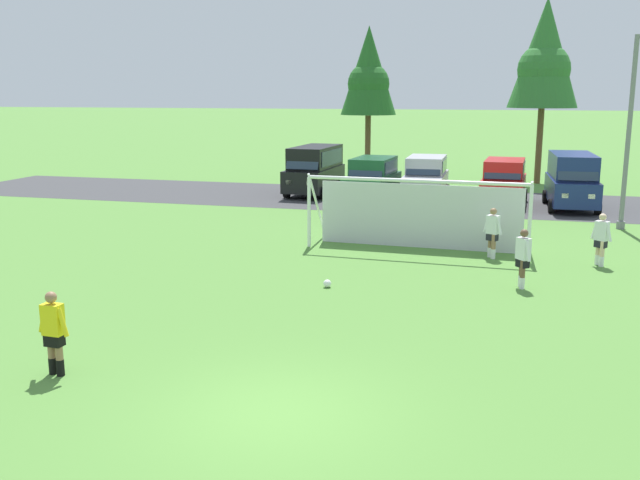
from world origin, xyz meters
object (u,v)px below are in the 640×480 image
at_px(soccer_ball, 327,283).
at_px(parked_car_slot_left, 373,179).
at_px(parked_car_slot_center_left, 426,178).
at_px(player_striker_near, 523,259).
at_px(referee, 54,333).
at_px(parked_car_slot_center_right, 572,180).
at_px(player_defender_far, 601,240).
at_px(parked_car_slot_far_left, 315,169).
at_px(player_midfield_center, 492,233).
at_px(parked_car_slot_center, 504,182).
at_px(street_lamp, 634,131).
at_px(soccer_goal, 418,212).

bearing_deg(soccer_ball, parked_car_slot_left, 96.42).
bearing_deg(parked_car_slot_center_left, player_striker_near, -73.91).
height_order(referee, parked_car_slot_center_right, parked_car_slot_center_right).
bearing_deg(player_defender_far, parked_car_slot_center_right, 90.25).
bearing_deg(soccer_ball, parked_car_slot_center_right, 65.01).
height_order(parked_car_slot_left, parked_car_slot_center_right, parked_car_slot_center_right).
bearing_deg(player_striker_near, parked_car_slot_left, 115.95).
height_order(parked_car_slot_far_left, parked_car_slot_center_right, same).
height_order(soccer_ball, parked_car_slot_far_left, parked_car_slot_far_left).
bearing_deg(parked_car_slot_far_left, parked_car_slot_left, -26.71).
bearing_deg(player_defender_far, player_midfield_center, 176.52).
xyz_separation_m(referee, parked_car_slot_left, (1.68, 22.85, 0.29)).
bearing_deg(soccer_ball, parked_car_slot_center, 74.66).
distance_m(parked_car_slot_center_left, street_lamp, 10.56).
bearing_deg(street_lamp, player_midfield_center, -127.42).
height_order(soccer_goal, referee, soccer_goal).
relative_size(parked_car_slot_left, parked_car_slot_center, 1.01).
distance_m(player_striker_near, parked_car_slot_center_left, 16.17).
distance_m(referee, player_striker_near, 12.19).
relative_size(player_striker_near, player_defender_far, 1.00).
distance_m(parked_car_slot_left, parked_car_slot_center_right, 9.23).
relative_size(parked_car_slot_center_left, parked_car_slot_center_right, 0.95).
xyz_separation_m(soccer_goal, parked_car_slot_center_right, (5.71, 10.45, 0.05)).
bearing_deg(parked_car_slot_left, parked_car_slot_center, 5.75).
distance_m(player_striker_near, parked_car_slot_left, 15.80).
bearing_deg(parked_car_slot_left, player_defender_far, -49.77).
bearing_deg(street_lamp, player_striker_near, -112.16).
height_order(parked_car_slot_far_left, parked_car_slot_left, parked_car_slot_far_left).
distance_m(soccer_goal, street_lamp, 9.71).
distance_m(parked_car_slot_far_left, parked_car_slot_left, 3.83).
distance_m(player_defender_far, street_lamp, 7.50).
bearing_deg(parked_car_slot_center, soccer_goal, -104.18).
height_order(soccer_goal, parked_car_slot_center, soccer_goal).
bearing_deg(player_midfield_center, parked_car_slot_center, 89.06).
xyz_separation_m(player_defender_far, parked_car_slot_center_left, (-6.84, 12.28, 0.29)).
bearing_deg(soccer_goal, parked_car_slot_far_left, 120.56).
bearing_deg(soccer_goal, parked_car_slot_center_left, 95.44).
bearing_deg(player_striker_near, soccer_ball, -165.19).
relative_size(player_midfield_center, parked_car_slot_far_left, 0.34).
height_order(soccer_ball, soccer_goal, soccer_goal).
height_order(soccer_ball, player_defender_far, player_defender_far).
height_order(referee, player_defender_far, same).
distance_m(soccer_ball, parked_car_slot_center, 16.82).
bearing_deg(parked_car_slot_center, parked_car_slot_far_left, 173.50).
bearing_deg(player_midfield_center, soccer_ball, -131.47).
bearing_deg(soccer_goal, street_lamp, 37.48).
xyz_separation_m(player_midfield_center, player_defender_far, (3.26, -0.20, 0.00)).
relative_size(soccer_goal, street_lamp, 1.01).
bearing_deg(parked_car_slot_center_right, street_lamp, -70.02).
height_order(referee, player_striker_near, same).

